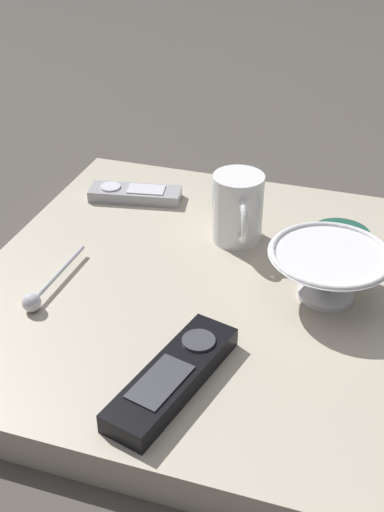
# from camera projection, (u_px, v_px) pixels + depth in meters

# --- Properties ---
(ground_plane) EXTENTS (6.00, 6.00, 0.00)m
(ground_plane) POSITION_uv_depth(u_px,v_px,m) (202.00, 307.00, 0.92)
(ground_plane) COLOR #47423D
(table) EXTENTS (0.61, 0.64, 0.05)m
(table) POSITION_uv_depth(u_px,v_px,m) (202.00, 294.00, 0.90)
(table) COLOR #B7AD99
(table) RESTS_ON ground
(cereal_bowl) EXTENTS (0.16, 0.16, 0.07)m
(cereal_bowl) POSITION_uv_depth(u_px,v_px,m) (328.00, 271.00, 0.84)
(cereal_bowl) COLOR silver
(cereal_bowl) RESTS_ON table
(coffee_mug) EXTENTS (0.07, 0.11, 0.10)m
(coffee_mug) POSITION_uv_depth(u_px,v_px,m) (238.00, 208.00, 0.95)
(coffee_mug) COLOR white
(coffee_mug) RESTS_ON table
(teaspoon) EXTENTS (0.02, 0.15, 0.02)m
(teaspoon) POSITION_uv_depth(u_px,v_px,m) (39.00, 295.00, 0.84)
(teaspoon) COLOR silver
(teaspoon) RESTS_ON table
(tv_remote_near) EXTENTS (0.10, 0.20, 0.03)m
(tv_remote_near) POSITION_uv_depth(u_px,v_px,m) (173.00, 377.00, 0.71)
(tv_remote_near) COLOR black
(tv_remote_near) RESTS_ON table
(tv_remote_far) EXTENTS (0.16, 0.07, 0.02)m
(tv_remote_far) POSITION_uv_depth(u_px,v_px,m) (135.00, 194.00, 1.08)
(tv_remote_far) COLOR #9E9EA3
(tv_remote_far) RESTS_ON table
(drink_coaster) EXTENTS (0.09, 0.09, 0.01)m
(drink_coaster) POSITION_uv_depth(u_px,v_px,m) (341.00, 234.00, 0.99)
(drink_coaster) COLOR #194738
(drink_coaster) RESTS_ON table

